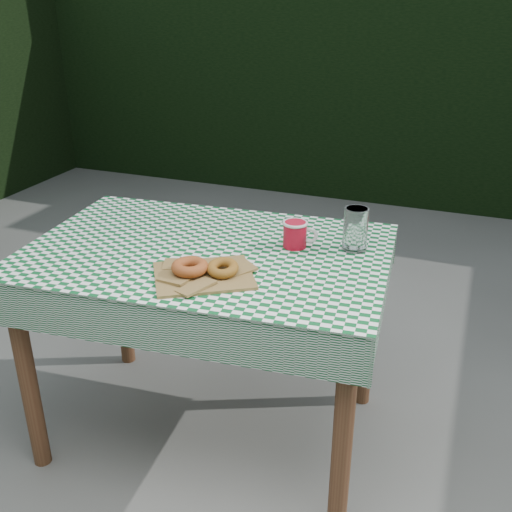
{
  "coord_description": "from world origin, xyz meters",
  "views": [
    {
      "loc": [
        0.66,
        -1.62,
        1.56
      ],
      "look_at": [
        0.05,
        -0.03,
        0.79
      ],
      "focal_mm": 42.07,
      "sensor_mm": 36.0,
      "label": 1
    }
  ],
  "objects_px": {
    "paper_bag": "(204,275)",
    "coffee_mug": "(295,234)",
    "drinking_glass": "(355,229)",
    "table": "(210,346)"
  },
  "relations": [
    {
      "from": "paper_bag",
      "to": "drinking_glass",
      "type": "bearing_deg",
      "value": 43.98
    },
    {
      "from": "table",
      "to": "coffee_mug",
      "type": "relative_size",
      "value": 7.46
    },
    {
      "from": "table",
      "to": "coffee_mug",
      "type": "bearing_deg",
      "value": 20.09
    },
    {
      "from": "coffee_mug",
      "to": "drinking_glass",
      "type": "relative_size",
      "value": 1.08
    },
    {
      "from": "paper_bag",
      "to": "coffee_mug",
      "type": "height_order",
      "value": "coffee_mug"
    },
    {
      "from": "drinking_glass",
      "to": "coffee_mug",
      "type": "bearing_deg",
      "value": -166.16
    },
    {
      "from": "paper_bag",
      "to": "table",
      "type": "bearing_deg",
      "value": 112.81
    },
    {
      "from": "paper_bag",
      "to": "coffee_mug",
      "type": "xyz_separation_m",
      "value": [
        0.19,
        0.32,
        0.04
      ]
    },
    {
      "from": "paper_bag",
      "to": "drinking_glass",
      "type": "xyz_separation_m",
      "value": [
        0.38,
        0.37,
        0.07
      ]
    },
    {
      "from": "table",
      "to": "paper_bag",
      "type": "bearing_deg",
      "value": -72.11
    }
  ]
}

